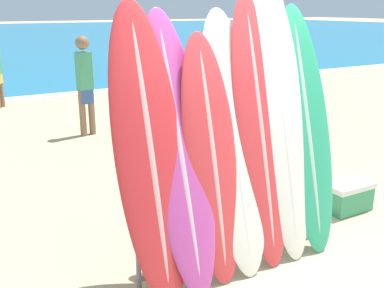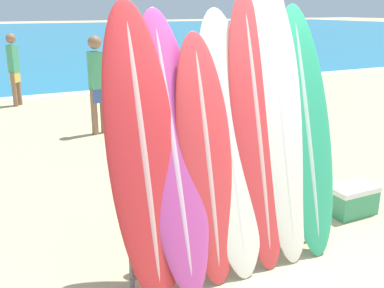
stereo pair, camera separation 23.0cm
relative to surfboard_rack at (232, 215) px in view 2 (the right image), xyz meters
The scene contains 13 objects.
ground_plane 0.74m from the surfboard_rack, 54.26° to the right, with size 160.00×160.00×0.00m, color tan.
surfboard_rack is the anchor object (origin of this frame).
surfboard_slot_0 1.05m from the surfboard_rack, behind, with size 0.58×0.71×2.34m.
surfboard_slot_1 0.85m from the surfboard_rack, behind, with size 0.53×0.83×2.28m.
surfboard_slot_2 0.61m from the surfboard_rack, behind, with size 0.51×0.60×2.09m.
surfboard_slot_3 0.65m from the surfboard_rack, 105.01° to the left, with size 0.56×0.71×2.27m.
surfboard_slot_4 0.76m from the surfboard_rack, ahead, with size 0.50×0.69×2.40m.
surfboard_slot_5 0.97m from the surfboard_rack, ahead, with size 0.55×0.76×2.60m.
surfboard_slot_6 1.05m from the surfboard_rack, ahead, with size 0.57×0.71×2.31m.
person_near_water 4.94m from the surfboard_rack, 88.57° to the left, with size 0.30×0.24×1.79m.
person_mid_beach 8.32m from the surfboard_rack, 96.68° to the left, with size 0.28×0.29×1.69m.
person_far_left 1.97m from the surfboard_rack, 79.00° to the left, with size 0.24×0.26×1.52m.
cooler_box 1.82m from the surfboard_rack, ahead, with size 0.55×0.33×0.34m.
Camera 2 is at (-2.26, -2.65, 2.26)m, focal length 42.00 mm.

